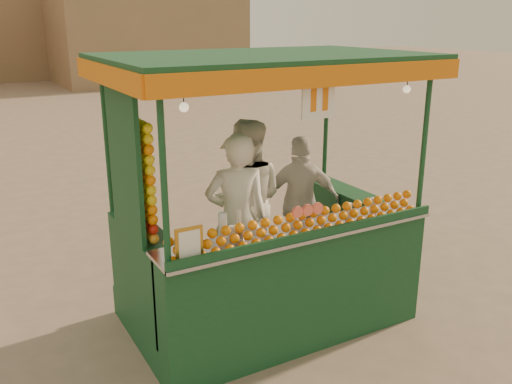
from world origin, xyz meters
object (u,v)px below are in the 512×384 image
juice_cart (264,244)px  vendor_right (301,202)px  vendor_middle (246,202)px  vendor_left (237,219)px

juice_cart → vendor_right: 0.93m
juice_cart → vendor_right: juice_cart is taller
vendor_middle → juice_cart: bearing=117.2°
vendor_left → vendor_middle: vendor_middle is taller
vendor_middle → vendor_left: bearing=83.3°
juice_cart → vendor_right: bearing=32.1°
vendor_middle → vendor_right: size_ratio=1.17×
juice_cart → vendor_left: 0.41m
vendor_left → vendor_right: bearing=-143.7°
juice_cart → vendor_middle: 0.58m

